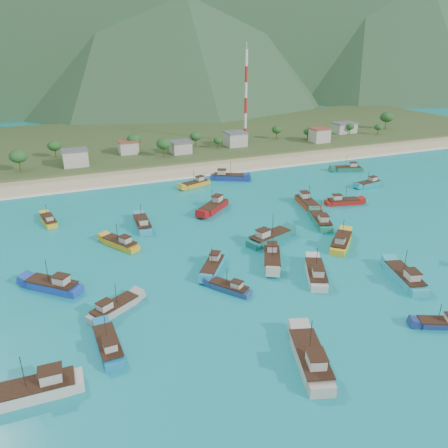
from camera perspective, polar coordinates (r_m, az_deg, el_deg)
name	(u,v)px	position (r m, az deg, el deg)	size (l,w,h in m)	color
ground	(242,269)	(95.53, 2.32, -5.84)	(600.00, 600.00, 0.00)	#0D7B92
beach	(154,174)	(165.45, -9.14, 6.49)	(400.00, 18.00, 1.20)	beige
land	(124,141)	(223.61, -12.95, 10.47)	(400.00, 110.00, 2.40)	#385123
surf_line	(160,181)	(156.59, -8.31, 5.60)	(400.00, 2.50, 0.08)	white
village	(144,147)	(188.14, -10.44, 9.81)	(207.49, 27.59, 6.99)	beige
vegetation	(135,147)	(186.57, -11.49, 9.86)	(276.72, 25.83, 9.24)	#235623
radio_tower	(246,98)	(204.54, 2.87, 16.12)	(1.20, 1.20, 40.58)	red
boat_0	(343,202)	(136.94, 15.24, 2.80)	(10.88, 5.41, 6.17)	#A21812
boat_3	(341,243)	(108.91, 15.04, -2.37)	(10.80, 10.74, 6.95)	yellow
boat_4	(142,224)	(117.57, -10.61, -0.05)	(4.06, 11.67, 6.79)	teal
boat_5	(120,244)	(107.89, -13.38, -2.52)	(8.06, 10.59, 6.20)	gold
boat_6	(53,286)	(93.81, -21.40, -7.53)	(11.12, 10.47, 6.98)	#1D43AC
boat_7	(228,177)	(156.09, 0.53, 6.14)	(12.38, 8.87, 7.17)	navy
boat_9	(230,288)	(87.30, 0.75, -8.39)	(7.24, 8.68, 5.21)	navy
boat_10	(196,184)	(149.26, -3.72, 5.23)	(10.82, 6.42, 6.14)	gold
boat_12	(35,390)	(70.05, -23.45, -19.29)	(12.73, 4.03, 7.47)	beige
boat_13	(49,221)	(127.67, -21.93, 0.39)	(4.36, 9.80, 5.59)	gold
boat_17	(214,207)	(127.44, -1.36, 2.23)	(11.78, 10.93, 7.34)	maroon
boat_18	(311,360)	(70.72, 11.26, -17.00)	(7.75, 13.84, 7.84)	#AFAA9D
boat_19	(213,267)	(94.79, -1.48, -5.58)	(8.51, 10.11, 6.08)	teal
boat_20	(441,324)	(86.27, 26.49, -11.58)	(8.63, 5.75, 4.94)	navy
boat_21	(272,259)	(98.38, 6.28, -4.51)	(8.22, 11.79, 6.79)	#AFACA0
boat_22	(108,346)	(74.78, -14.85, -15.14)	(3.57, 10.76, 6.29)	#147CAD
boat_23	(114,309)	(83.52, -14.18, -10.66)	(10.29, 7.82, 6.02)	#A59E95
boat_24	(369,184)	(157.31, 18.40, 5.00)	(10.28, 4.64, 5.86)	teal
boat_25	(405,278)	(97.52, 22.57, -6.50)	(6.61, 12.65, 7.17)	#2AA7B6
boat_27	(307,203)	(133.12, 10.79, 2.72)	(5.67, 12.44, 7.09)	#95371B
boat_29	(321,221)	(120.34, 12.50, 0.36)	(7.15, 12.42, 7.05)	#187A63
boat_30	(316,274)	(93.57, 11.93, -6.41)	(8.33, 12.10, 6.96)	beige
boat_31	(348,169)	(173.52, 15.86, 6.94)	(11.21, 6.21, 6.36)	#1D654B
boat_32	(269,238)	(108.04, 5.96, -1.82)	(13.02, 7.46, 7.39)	#166D63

